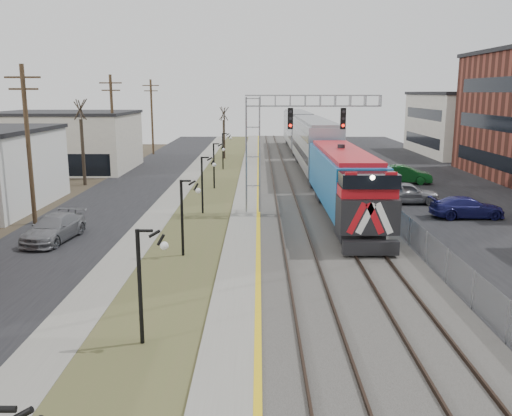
{
  "coord_description": "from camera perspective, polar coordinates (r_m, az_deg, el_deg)",
  "views": [
    {
      "loc": [
        -0.1,
        -8.8,
        8.29
      ],
      "look_at": [
        -0.23,
        17.83,
        2.6
      ],
      "focal_mm": 38.0,
      "sensor_mm": 36.0,
      "label": 1
    }
  ],
  "objects": [
    {
      "name": "street_west",
      "position": [
        46.01,
        -14.07,
        1.35
      ],
      "size": [
        7.0,
        120.0,
        0.04
      ],
      "primitive_type": "cube",
      "color": "black",
      "rests_on": "ground"
    },
    {
      "name": "sidewalk",
      "position": [
        45.1,
        -8.52,
        1.39
      ],
      "size": [
        2.0,
        120.0,
        0.08
      ],
      "primitive_type": "cube",
      "color": "gray",
      "rests_on": "ground"
    },
    {
      "name": "grass_median",
      "position": [
        44.75,
        -4.72,
        1.39
      ],
      "size": [
        4.0,
        120.0,
        0.06
      ],
      "primitive_type": "cube",
      "color": "#4E532C",
      "rests_on": "ground"
    },
    {
      "name": "platform",
      "position": [
        44.57,
        -0.88,
        1.5
      ],
      "size": [
        2.0,
        120.0,
        0.24
      ],
      "primitive_type": "cube",
      "color": "gray",
      "rests_on": "ground"
    },
    {
      "name": "ballast_bed",
      "position": [
        44.75,
        5.54,
        1.46
      ],
      "size": [
        8.0,
        120.0,
        0.2
      ],
      "primitive_type": "cube",
      "color": "#595651",
      "rests_on": "ground"
    },
    {
      "name": "parking_lot",
      "position": [
        47.4,
        20.14,
        1.27
      ],
      "size": [
        16.0,
        120.0,
        0.04
      ],
      "primitive_type": "cube",
      "color": "black",
      "rests_on": "ground"
    },
    {
      "name": "platform_edge",
      "position": [
        44.54,
        0.25,
        1.66
      ],
      "size": [
        0.24,
        120.0,
        0.01
      ],
      "primitive_type": "cube",
      "color": "gold",
      "rests_on": "platform"
    },
    {
      "name": "track_near",
      "position": [
        44.58,
        2.98,
        1.69
      ],
      "size": [
        1.58,
        120.0,
        0.15
      ],
      "color": "#2D2119",
      "rests_on": "ballast_bed"
    },
    {
      "name": "track_far",
      "position": [
        44.88,
        7.45,
        1.68
      ],
      "size": [
        1.58,
        120.0,
        0.15
      ],
      "color": "#2D2119",
      "rests_on": "ballast_bed"
    },
    {
      "name": "train",
      "position": [
        59.48,
        5.72,
        6.79
      ],
      "size": [
        3.0,
        63.05,
        5.33
      ],
      "color": "#1462A7",
      "rests_on": "ground"
    },
    {
      "name": "signal_gantry",
      "position": [
        36.92,
        2.35,
        7.86
      ],
      "size": [
        9.0,
        1.07,
        8.15
      ],
      "color": "gray",
      "rests_on": "ground"
    },
    {
      "name": "lampposts",
      "position": [
        28.08,
        -7.71,
        -0.99
      ],
      "size": [
        0.14,
        62.14,
        4.0
      ],
      "color": "black",
      "rests_on": "ground"
    },
    {
      "name": "utility_poles",
      "position": [
        36.89,
        -22.83,
        6.01
      ],
      "size": [
        0.28,
        80.28,
        10.0
      ],
      "color": "#4C3823",
      "rests_on": "ground"
    },
    {
      "name": "fence",
      "position": [
        45.21,
        10.87,
        2.31
      ],
      "size": [
        0.04,
        120.0,
        1.6
      ],
      "primitive_type": "cube",
      "color": "gray",
      "rests_on": "ground"
    },
    {
      "name": "bare_trees",
      "position": [
        49.66,
        -14.44,
        5.22
      ],
      "size": [
        12.3,
        42.3,
        5.95
      ],
      "color": "#382D23",
      "rests_on": "ground"
    },
    {
      "name": "car_lot_d",
      "position": [
        38.97,
        21.32,
        0.01
      ],
      "size": [
        4.9,
        2.06,
        1.41
      ],
      "primitive_type": "imported",
      "rotation": [
        0.0,
        0.0,
        1.59
      ],
      "color": "navy",
      "rests_on": "ground"
    },
    {
      "name": "car_lot_e",
      "position": [
        42.58,
        15.55,
        1.52
      ],
      "size": [
        4.92,
        2.14,
        1.65
      ],
      "primitive_type": "imported",
      "rotation": [
        0.0,
        0.0,
        1.53
      ],
      "color": "gray",
      "rests_on": "ground"
    },
    {
      "name": "car_lot_f",
      "position": [
        52.06,
        15.32,
        3.39
      ],
      "size": [
        5.25,
        2.72,
        1.65
      ],
      "primitive_type": "imported",
      "rotation": [
        0.0,
        0.0,
        1.37
      ],
      "color": "#0C3E15",
      "rests_on": "ground"
    },
    {
      "name": "car_street_b",
      "position": [
        32.75,
        -20.5,
        -2.07
      ],
      "size": [
        2.69,
        5.24,
        1.46
      ],
      "primitive_type": "imported",
      "rotation": [
        0.0,
        0.0,
        -0.13
      ],
      "color": "slate",
      "rests_on": "ground"
    }
  ]
}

